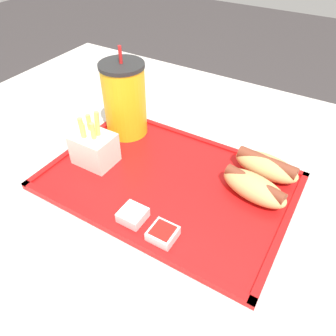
# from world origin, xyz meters

# --- Properties ---
(ground_plane) EXTENTS (8.00, 8.00, 0.00)m
(ground_plane) POSITION_xyz_m (0.00, 0.00, 0.00)
(ground_plane) COLOR #383333
(dining_table) EXTENTS (1.23, 0.99, 0.72)m
(dining_table) POSITION_xyz_m (0.00, 0.00, 0.36)
(dining_table) COLOR beige
(dining_table) RESTS_ON ground_plane
(food_tray) EXTENTS (0.46, 0.31, 0.01)m
(food_tray) POSITION_xyz_m (0.03, 0.01, 0.72)
(food_tray) COLOR red
(food_tray) RESTS_ON dining_table
(soda_cup) EXTENTS (0.09, 0.09, 0.20)m
(soda_cup) POSITION_xyz_m (-0.14, 0.10, 0.81)
(soda_cup) COLOR gold
(soda_cup) RESTS_ON food_tray
(hot_dog_far) EXTENTS (0.13, 0.07, 0.04)m
(hot_dog_far) POSITION_xyz_m (0.18, 0.11, 0.75)
(hot_dog_far) COLOR tan
(hot_dog_far) RESTS_ON food_tray
(hot_dog_near) EXTENTS (0.13, 0.08, 0.04)m
(hot_dog_near) POSITION_xyz_m (0.18, 0.05, 0.75)
(hot_dog_near) COLOR tan
(hot_dog_near) RESTS_ON food_tray
(fries_carton) EXTENTS (0.08, 0.06, 0.11)m
(fries_carton) POSITION_xyz_m (-0.13, -0.02, 0.76)
(fries_carton) COLOR silver
(fries_carton) RESTS_ON food_tray
(sauce_cup_mayo) EXTENTS (0.04, 0.04, 0.02)m
(sauce_cup_mayo) POSITION_xyz_m (0.03, -0.11, 0.74)
(sauce_cup_mayo) COLOR silver
(sauce_cup_mayo) RESTS_ON food_tray
(sauce_cup_ketchup) EXTENTS (0.04, 0.04, 0.02)m
(sauce_cup_ketchup) POSITION_xyz_m (0.09, -0.12, 0.74)
(sauce_cup_ketchup) COLOR silver
(sauce_cup_ketchup) RESTS_ON food_tray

